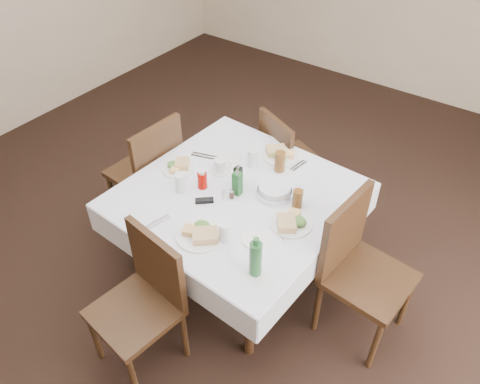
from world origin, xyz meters
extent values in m
plane|color=black|center=(0.00, 0.00, 0.00)|extent=(7.00, 7.00, 0.00)
cylinder|color=#2F1F10|center=(-0.36, -0.50, 0.36)|extent=(0.06, 0.06, 0.72)
cylinder|color=#2F1F10|center=(-0.31, 0.53, 0.36)|extent=(0.06, 0.06, 0.72)
cylinder|color=#2F1F10|center=(0.67, -0.56, 0.36)|extent=(0.06, 0.06, 0.72)
cylinder|color=#2F1F10|center=(0.73, 0.48, 0.36)|extent=(0.06, 0.06, 0.72)
cube|color=#2F1F10|center=(0.18, -0.01, 0.73)|extent=(1.36, 1.36, 0.03)
cube|color=white|center=(0.18, -0.01, 0.76)|extent=(1.50, 1.50, 0.01)
cube|color=white|center=(0.22, 0.70, 0.65)|extent=(1.42, 0.09, 0.22)
cube|color=white|center=(0.15, -0.72, 0.65)|extent=(1.42, 0.09, 0.22)
cube|color=white|center=(0.90, -0.05, 0.65)|extent=(0.09, 1.42, 0.22)
cube|color=white|center=(-0.53, 0.02, 0.65)|extent=(0.09, 1.42, 0.22)
cube|color=#2F1F10|center=(0.11, 0.91, 0.45)|extent=(0.57, 0.57, 0.04)
cube|color=#2F1F10|center=(0.03, 0.72, 0.68)|extent=(0.42, 0.21, 0.48)
cylinder|color=#2F1F10|center=(0.35, 1.00, 0.22)|extent=(0.04, 0.04, 0.45)
cylinder|color=#2F1F10|center=(0.20, 0.66, 0.22)|extent=(0.04, 0.04, 0.45)
cylinder|color=#2F1F10|center=(0.01, 1.15, 0.22)|extent=(0.04, 0.04, 0.45)
cylinder|color=#2F1F10|center=(-0.14, 0.81, 0.22)|extent=(0.04, 0.04, 0.45)
cube|color=#2F1F10|center=(0.13, -0.99, 0.47)|extent=(0.52, 0.52, 0.04)
cube|color=#2F1F10|center=(0.16, -0.78, 0.72)|extent=(0.46, 0.10, 0.50)
cylinder|color=#2F1F10|center=(-0.10, -1.16, 0.24)|extent=(0.04, 0.04, 0.47)
cylinder|color=#2F1F10|center=(-0.04, -0.76, 0.24)|extent=(0.04, 0.04, 0.47)
cylinder|color=#2F1F10|center=(0.30, -1.21, 0.24)|extent=(0.04, 0.04, 0.47)
cylinder|color=#2F1F10|center=(0.35, -0.82, 0.24)|extent=(0.04, 0.04, 0.47)
cube|color=#2F1F10|center=(1.17, 0.04, 0.50)|extent=(0.54, 0.54, 0.04)
cube|color=#2F1F10|center=(0.95, 0.06, 0.77)|extent=(0.09, 0.49, 0.54)
cylinder|color=#2F1F10|center=(1.36, -0.19, 0.25)|extent=(0.04, 0.04, 0.50)
cylinder|color=#2F1F10|center=(0.94, -0.15, 0.25)|extent=(0.04, 0.04, 0.50)
cylinder|color=#2F1F10|center=(1.40, 0.23, 0.25)|extent=(0.04, 0.04, 0.50)
cylinder|color=#2F1F10|center=(0.98, 0.27, 0.25)|extent=(0.04, 0.04, 0.50)
cube|color=#2F1F10|center=(-0.78, 0.02, 0.49)|extent=(0.51, 0.51, 0.04)
cube|color=#2F1F10|center=(-0.57, 0.01, 0.75)|extent=(0.08, 0.48, 0.52)
cylinder|color=#2F1F10|center=(-0.98, 0.24, 0.24)|extent=(0.04, 0.04, 0.49)
cylinder|color=#2F1F10|center=(-0.56, 0.21, 0.24)|extent=(0.04, 0.04, 0.49)
cylinder|color=#2F1F10|center=(-1.00, -0.17, 0.24)|extent=(0.04, 0.04, 0.49)
cylinder|color=#2F1F10|center=(-0.59, -0.20, 0.24)|extent=(0.04, 0.04, 0.49)
cylinder|color=white|center=(0.20, 0.52, 0.77)|extent=(0.27, 0.27, 0.01)
cube|color=tan|center=(0.16, 0.52, 0.80)|extent=(0.18, 0.18, 0.05)
cube|color=tan|center=(0.25, 0.54, 0.79)|extent=(0.11, 0.10, 0.04)
ellipsoid|color=#256D17|center=(0.22, 0.48, 0.80)|extent=(0.10, 0.09, 0.05)
cylinder|color=white|center=(0.23, -0.47, 0.77)|extent=(0.29, 0.29, 0.02)
cube|color=tan|center=(0.28, -0.48, 0.80)|extent=(0.19, 0.19, 0.05)
cube|color=tan|center=(0.18, -0.49, 0.80)|extent=(0.12, 0.11, 0.04)
ellipsoid|color=#256D17|center=(0.22, -0.43, 0.80)|extent=(0.11, 0.10, 0.05)
cylinder|color=white|center=(0.63, -0.05, 0.77)|extent=(0.27, 0.27, 0.01)
cube|color=tan|center=(0.62, -0.10, 0.80)|extent=(0.17, 0.18, 0.05)
cube|color=tan|center=(0.62, 0.00, 0.79)|extent=(0.09, 0.11, 0.04)
ellipsoid|color=#256D17|center=(0.68, -0.04, 0.80)|extent=(0.10, 0.09, 0.05)
cylinder|color=white|center=(-0.32, -0.04, 0.77)|extent=(0.24, 0.24, 0.01)
cube|color=tan|center=(-0.31, -0.01, 0.79)|extent=(0.15, 0.16, 0.04)
cube|color=tan|center=(-0.31, -0.09, 0.79)|extent=(0.08, 0.09, 0.03)
ellipsoid|color=#256D17|center=(-0.36, -0.05, 0.79)|extent=(0.09, 0.08, 0.04)
cylinder|color=white|center=(-0.09, 0.30, 0.77)|extent=(0.15, 0.15, 0.01)
cylinder|color=white|center=(0.53, -0.30, 0.77)|extent=(0.16, 0.16, 0.01)
cylinder|color=silver|center=(0.09, 0.31, 0.83)|extent=(0.07, 0.07, 0.14)
cylinder|color=silver|center=(0.38, -0.41, 0.83)|extent=(0.07, 0.07, 0.13)
cylinder|color=silver|center=(0.56, 0.15, 0.83)|extent=(0.07, 0.07, 0.13)
cylinder|color=silver|center=(-0.14, -0.21, 0.83)|extent=(0.08, 0.08, 0.14)
cylinder|color=brown|center=(0.28, 0.37, 0.84)|extent=(0.07, 0.07, 0.16)
cylinder|color=brown|center=(0.58, 0.11, 0.83)|extent=(0.07, 0.07, 0.14)
cylinder|color=silver|center=(0.40, 0.12, 0.78)|extent=(0.24, 0.24, 0.04)
cylinder|color=white|center=(0.40, 0.12, 0.82)|extent=(0.22, 0.22, 0.05)
cube|color=black|center=(0.14, 0.06, 0.84)|extent=(0.05, 0.05, 0.15)
cone|color=silver|center=(0.14, 0.06, 0.94)|extent=(0.03, 0.03, 0.04)
cube|color=#215B2A|center=(0.19, -0.01, 0.85)|extent=(0.05, 0.05, 0.18)
cone|color=silver|center=(0.19, -0.01, 0.96)|extent=(0.03, 0.03, 0.05)
cylinder|color=#A30700|center=(-0.05, -0.10, 0.82)|extent=(0.07, 0.07, 0.12)
cylinder|color=white|center=(-0.05, -0.10, 0.89)|extent=(0.05, 0.05, 0.02)
cylinder|color=white|center=(0.15, -0.11, 0.79)|extent=(0.03, 0.03, 0.06)
cylinder|color=silver|center=(0.15, -0.11, 0.82)|extent=(0.03, 0.03, 0.01)
cylinder|color=#3D291F|center=(0.18, -0.07, 0.79)|extent=(0.03, 0.03, 0.06)
cylinder|color=silver|center=(0.18, -0.07, 0.83)|extent=(0.03, 0.03, 0.01)
cylinder|color=white|center=(-0.06, 0.11, 0.77)|extent=(0.14, 0.14, 0.01)
cylinder|color=white|center=(-0.06, 0.11, 0.82)|extent=(0.09, 0.09, 0.09)
cylinder|color=black|center=(-0.06, 0.11, 0.85)|extent=(0.07, 0.07, 0.01)
torus|color=white|center=(-0.02, 0.15, 0.82)|extent=(0.05, 0.05, 0.06)
cube|color=black|center=(0.06, -0.21, 0.78)|extent=(0.12, 0.11, 0.03)
cylinder|color=#215B2A|center=(0.67, -0.51, 0.88)|extent=(0.07, 0.07, 0.23)
cylinder|color=#215B2A|center=(0.67, -0.51, 1.02)|extent=(0.03, 0.03, 0.04)
cube|color=white|center=(0.60, -0.09, 0.78)|extent=(0.09, 0.07, 0.04)
cube|color=pink|center=(0.60, -0.09, 0.79)|extent=(0.07, 0.05, 0.02)
cube|color=silver|center=(0.35, 0.50, 0.77)|extent=(0.04, 0.16, 0.01)
cube|color=silver|center=(0.38, 0.50, 0.77)|extent=(0.04, 0.16, 0.01)
cube|color=silver|center=(-0.04, -0.53, 0.77)|extent=(0.06, 0.17, 0.01)
cube|color=silver|center=(-0.07, -0.53, 0.77)|extent=(0.06, 0.17, 0.01)
cube|color=silver|center=(0.61, -0.18, 0.77)|extent=(0.16, 0.07, 0.01)
cube|color=silver|center=(0.62, -0.15, 0.77)|extent=(0.16, 0.07, 0.01)
cube|color=silver|center=(-0.27, 0.20, 0.77)|extent=(0.20, 0.08, 0.01)
cube|color=silver|center=(-0.26, 0.17, 0.77)|extent=(0.20, 0.08, 0.01)
camera|label=1|loc=(1.60, -1.96, 2.83)|focal=35.00mm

